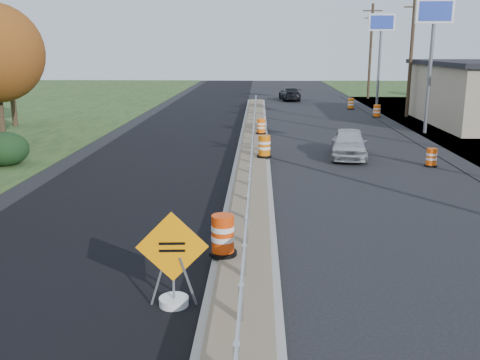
{
  "coord_description": "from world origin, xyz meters",
  "views": [
    {
      "loc": [
        0.3,
        -16.99,
        5.13
      ],
      "look_at": [
        -0.28,
        -0.75,
        1.1
      ],
      "focal_mm": 40.0,
      "sensor_mm": 36.0,
      "label": 1
    }
  ],
  "objects_px": {
    "caution_sign": "(173,282)",
    "barrel_shoulder_mid": "(377,111)",
    "car_silver": "(349,143)",
    "barrel_shoulder_near": "(431,158)",
    "car_dark_far": "(290,94)",
    "barrel_median_near": "(223,236)",
    "barrel_median_far": "(261,127)",
    "barrel_median_mid": "(264,147)",
    "barrel_shoulder_far": "(351,104)"
  },
  "relations": [
    {
      "from": "barrel_median_mid",
      "to": "barrel_shoulder_near",
      "type": "relative_size",
      "value": 1.23
    },
    {
      "from": "barrel_median_near",
      "to": "barrel_median_far",
      "type": "xyz_separation_m",
      "value": [
        0.97,
        18.85,
        -0.06
      ]
    },
    {
      "from": "caution_sign",
      "to": "barrel_shoulder_mid",
      "type": "height_order",
      "value": "caution_sign"
    },
    {
      "from": "barrel_shoulder_far",
      "to": "barrel_shoulder_mid",
      "type": "bearing_deg",
      "value": -79.06
    },
    {
      "from": "car_dark_far",
      "to": "barrel_shoulder_near",
      "type": "bearing_deg",
      "value": 93.53
    },
    {
      "from": "car_silver",
      "to": "car_dark_far",
      "type": "height_order",
      "value": "car_silver"
    },
    {
      "from": "barrel_median_mid",
      "to": "barrel_shoulder_far",
      "type": "bearing_deg",
      "value": 71.02
    },
    {
      "from": "car_dark_far",
      "to": "car_silver",
      "type": "bearing_deg",
      "value": 87.5
    },
    {
      "from": "barrel_median_near",
      "to": "barrel_median_mid",
      "type": "distance_m",
      "value": 12.05
    },
    {
      "from": "barrel_shoulder_far",
      "to": "car_silver",
      "type": "relative_size",
      "value": 0.23
    },
    {
      "from": "barrel_median_mid",
      "to": "barrel_shoulder_near",
      "type": "distance_m",
      "value": 7.43
    },
    {
      "from": "barrel_median_mid",
      "to": "barrel_shoulder_far",
      "type": "height_order",
      "value": "barrel_median_mid"
    },
    {
      "from": "barrel_median_far",
      "to": "car_dark_far",
      "type": "height_order",
      "value": "car_dark_far"
    },
    {
      "from": "barrel_shoulder_near",
      "to": "car_silver",
      "type": "relative_size",
      "value": 0.2
    },
    {
      "from": "car_silver",
      "to": "barrel_median_near",
      "type": "bearing_deg",
      "value": -103.79
    },
    {
      "from": "car_silver",
      "to": "barrel_shoulder_near",
      "type": "bearing_deg",
      "value": -21.75
    },
    {
      "from": "barrel_shoulder_mid",
      "to": "car_silver",
      "type": "height_order",
      "value": "car_silver"
    },
    {
      "from": "barrel_median_near",
      "to": "car_dark_far",
      "type": "relative_size",
      "value": 0.22
    },
    {
      "from": "barrel_shoulder_far",
      "to": "barrel_median_mid",
      "type": "bearing_deg",
      "value": -108.98
    },
    {
      "from": "barrel_shoulder_far",
      "to": "car_silver",
      "type": "distance_m",
      "value": 21.2
    },
    {
      "from": "barrel_median_far",
      "to": "barrel_shoulder_near",
      "type": "bearing_deg",
      "value": -45.04
    },
    {
      "from": "barrel_median_near",
      "to": "barrel_shoulder_far",
      "type": "height_order",
      "value": "barrel_median_near"
    },
    {
      "from": "barrel_shoulder_far",
      "to": "car_silver",
      "type": "height_order",
      "value": "car_silver"
    },
    {
      "from": "barrel_median_mid",
      "to": "barrel_median_far",
      "type": "xyz_separation_m",
      "value": [
        -0.13,
        6.85,
        -0.06
      ]
    },
    {
      "from": "barrel_median_near",
      "to": "barrel_median_mid",
      "type": "relative_size",
      "value": 1.0
    },
    {
      "from": "caution_sign",
      "to": "barrel_shoulder_far",
      "type": "bearing_deg",
      "value": 71.53
    },
    {
      "from": "barrel_shoulder_mid",
      "to": "caution_sign",
      "type": "bearing_deg",
      "value": -108.97
    },
    {
      "from": "caution_sign",
      "to": "barrel_shoulder_mid",
      "type": "bearing_deg",
      "value": 67.3
    },
    {
      "from": "barrel_median_far",
      "to": "barrel_shoulder_mid",
      "type": "xyz_separation_m",
      "value": [
        8.78,
        9.78,
        -0.19
      ]
    },
    {
      "from": "barrel_shoulder_mid",
      "to": "barrel_median_near",
      "type": "bearing_deg",
      "value": -108.81
    },
    {
      "from": "barrel_median_near",
      "to": "barrel_shoulder_mid",
      "type": "distance_m",
      "value": 30.25
    },
    {
      "from": "barrel_median_far",
      "to": "car_silver",
      "type": "distance_m",
      "value": 7.05
    },
    {
      "from": "barrel_median_mid",
      "to": "car_silver",
      "type": "bearing_deg",
      "value": 16.36
    },
    {
      "from": "barrel_median_near",
      "to": "barrel_shoulder_far",
      "type": "bearing_deg",
      "value": 75.69
    },
    {
      "from": "caution_sign",
      "to": "barrel_shoulder_near",
      "type": "relative_size",
      "value": 2.47
    },
    {
      "from": "caution_sign",
      "to": "barrel_shoulder_far",
      "type": "relative_size",
      "value": 2.16
    },
    {
      "from": "caution_sign",
      "to": "barrel_shoulder_mid",
      "type": "relative_size",
      "value": 2.13
    },
    {
      "from": "barrel_median_mid",
      "to": "barrel_shoulder_far",
      "type": "xyz_separation_m",
      "value": [
        7.6,
        22.09,
        -0.27
      ]
    },
    {
      "from": "car_silver",
      "to": "car_dark_far",
      "type": "bearing_deg",
      "value": 100.08
    },
    {
      "from": "car_dark_far",
      "to": "barrel_shoulder_mid",
      "type": "bearing_deg",
      "value": 108.76
    },
    {
      "from": "barrel_shoulder_far",
      "to": "car_dark_far",
      "type": "distance_m",
      "value": 9.18
    },
    {
      "from": "barrel_median_near",
      "to": "car_silver",
      "type": "relative_size",
      "value": 0.25
    },
    {
      "from": "barrel_median_far",
      "to": "barrel_shoulder_far",
      "type": "xyz_separation_m",
      "value": [
        7.73,
        15.24,
        -0.2
      ]
    },
    {
      "from": "barrel_median_mid",
      "to": "barrel_shoulder_far",
      "type": "distance_m",
      "value": 23.36
    },
    {
      "from": "caution_sign",
      "to": "barrel_median_near",
      "type": "distance_m",
      "value": 2.39
    },
    {
      "from": "caution_sign",
      "to": "barrel_median_far",
      "type": "distance_m",
      "value": 21.16
    },
    {
      "from": "barrel_median_mid",
      "to": "car_dark_far",
      "type": "distance_m",
      "value": 30.05
    },
    {
      "from": "barrel_shoulder_near",
      "to": "barrel_median_mid",
      "type": "bearing_deg",
      "value": 174.72
    },
    {
      "from": "barrel_median_near",
      "to": "car_silver",
      "type": "xyz_separation_m",
      "value": [
        5.16,
        13.19,
        -0.02
      ]
    },
    {
      "from": "barrel_median_far",
      "to": "barrel_median_near",
      "type": "bearing_deg",
      "value": -92.94
    }
  ]
}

